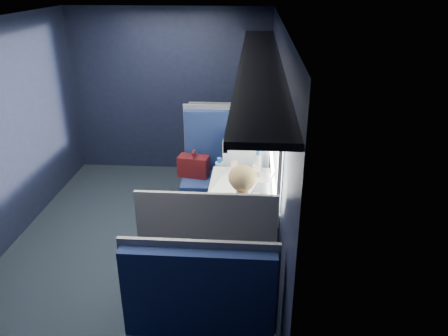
# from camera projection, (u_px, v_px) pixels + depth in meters

# --- Properties ---
(ground) EXTENTS (2.80, 4.20, 0.01)m
(ground) POSITION_uv_depth(u_px,v_px,m) (141.00, 246.00, 4.70)
(ground) COLOR black
(room_shell) EXTENTS (3.00, 4.40, 2.40)m
(room_shell) POSITION_uv_depth(u_px,v_px,m) (131.00, 114.00, 4.09)
(room_shell) COLOR black
(room_shell) RESTS_ON ground
(table) EXTENTS (0.62, 1.00, 0.74)m
(table) POSITION_uv_depth(u_px,v_px,m) (237.00, 194.00, 4.36)
(table) COLOR #54565E
(table) RESTS_ON ground
(seat_bay_near) EXTENTS (1.09, 0.62, 1.26)m
(seat_bay_near) POSITION_uv_depth(u_px,v_px,m) (223.00, 178.00, 5.27)
(seat_bay_near) COLOR #0D173B
(seat_bay_near) RESTS_ON ground
(seat_bay_far) EXTENTS (1.04, 0.62, 1.26)m
(seat_bay_far) POSITION_uv_depth(u_px,v_px,m) (211.00, 268.00, 3.68)
(seat_bay_far) COLOR #0D173B
(seat_bay_far) RESTS_ON ground
(seat_row_front) EXTENTS (1.04, 0.51, 1.16)m
(seat_row_front) POSITION_uv_depth(u_px,v_px,m) (229.00, 151.00, 6.11)
(seat_row_front) COLOR #0D173B
(seat_row_front) RESTS_ON ground
(man) EXTENTS (0.53, 0.56, 1.32)m
(man) POSITION_uv_depth(u_px,v_px,m) (246.00, 162.00, 4.97)
(man) COLOR black
(man) RESTS_ON ground
(woman) EXTENTS (0.53, 0.56, 1.32)m
(woman) POSITION_uv_depth(u_px,v_px,m) (242.00, 227.00, 3.69)
(woman) COLOR black
(woman) RESTS_ON ground
(papers) EXTENTS (0.75, 0.93, 0.01)m
(papers) POSITION_uv_depth(u_px,v_px,m) (244.00, 187.00, 4.34)
(papers) COLOR white
(papers) RESTS_ON table
(laptop) EXTENTS (0.28, 0.33, 0.22)m
(laptop) POSITION_uv_depth(u_px,v_px,m) (270.00, 185.00, 4.25)
(laptop) COLOR silver
(laptop) RESTS_ON table
(bottle_small) EXTENTS (0.07, 0.07, 0.24)m
(bottle_small) POSITION_uv_depth(u_px,v_px,m) (258.00, 163.00, 4.63)
(bottle_small) COLOR silver
(bottle_small) RESTS_ON table
(cup) EXTENTS (0.06, 0.06, 0.08)m
(cup) POSITION_uv_depth(u_px,v_px,m) (255.00, 169.00, 4.64)
(cup) COLOR white
(cup) RESTS_ON table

